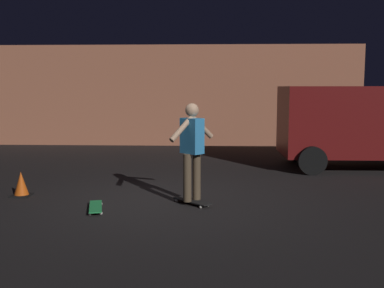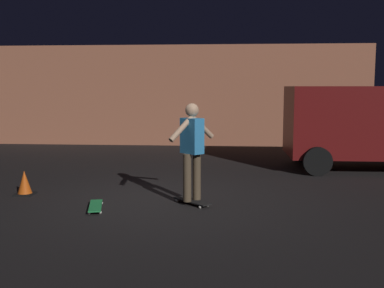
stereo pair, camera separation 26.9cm
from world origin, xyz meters
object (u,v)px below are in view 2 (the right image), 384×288
skateboard_spare (96,206)px  traffic_cone (25,184)px  skater (192,145)px  parked_van (384,122)px  skateboard_ridden (192,201)px

skateboard_spare → traffic_cone: size_ratio=1.75×
skater → parked_van: bearing=41.1°
parked_van → traffic_cone: bearing=-156.0°
skateboard_spare → skater: size_ratio=0.48×
skateboard_ridden → skateboard_spare: bearing=-164.0°
traffic_cone → skateboard_ridden: bearing=-8.3°
parked_van → skateboard_spare: 7.43m
skater → traffic_cone: size_ratio=3.63×
parked_van → traffic_cone: (-7.59, -3.37, -0.95)m
skateboard_ridden → skater: 0.98m
parked_van → traffic_cone: parked_van is taller
skateboard_ridden → traffic_cone: 3.23m
parked_van → skater: size_ratio=2.77×
parked_van → traffic_cone: size_ratio=10.05×
skateboard_spare → skater: 1.90m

